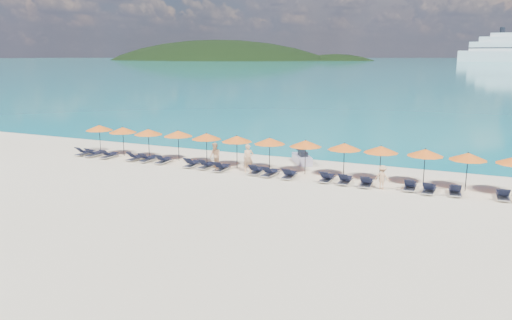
% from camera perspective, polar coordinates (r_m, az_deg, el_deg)
% --- Properties ---
extents(ground, '(1400.00, 1400.00, 0.00)m').
position_cam_1_polar(ground, '(28.67, -2.48, -3.48)').
color(ground, beige).
extents(sea, '(1600.00, 1300.00, 0.01)m').
position_cam_1_polar(sea, '(684.78, 23.78, 10.38)').
color(sea, '#1FA9B2').
rests_on(sea, ground).
extents(headland_main, '(374.00, 242.00, 126.50)m').
position_cam_1_polar(headland_main, '(646.97, -4.58, 7.94)').
color(headland_main, black).
rests_on(headland_main, ground).
extents(headland_small, '(162.00, 126.00, 85.50)m').
position_cam_1_polar(headland_small, '(608.30, 8.95, 7.86)').
color(headland_small, black).
rests_on(headland_small, ground).
extents(jetski, '(2.14, 2.61, 0.89)m').
position_cam_1_polar(jetski, '(35.72, 5.29, 0.19)').
color(jetski, '#ABA7C4').
rests_on(jetski, ground).
extents(beachgoer_a, '(0.81, 0.78, 1.86)m').
position_cam_1_polar(beachgoer_a, '(32.86, -0.89, 0.20)').
color(beachgoer_a, tan).
rests_on(beachgoer_a, ground).
extents(beachgoer_b, '(0.99, 0.90, 1.78)m').
position_cam_1_polar(beachgoer_b, '(34.00, -4.70, 0.49)').
color(beachgoer_b, tan).
rests_on(beachgoer_b, ground).
extents(beachgoer_c, '(0.96, 0.56, 1.41)m').
position_cam_1_polar(beachgoer_c, '(29.66, 14.24, -1.92)').
color(beachgoer_c, tan).
rests_on(beachgoer_c, ground).
extents(umbrella_0, '(2.10, 2.10, 2.28)m').
position_cam_1_polar(umbrella_0, '(40.90, -17.48, 3.54)').
color(umbrella_0, black).
rests_on(umbrella_0, ground).
extents(umbrella_1, '(2.10, 2.10, 2.28)m').
position_cam_1_polar(umbrella_1, '(39.21, -14.99, 3.34)').
color(umbrella_1, black).
rests_on(umbrella_1, ground).
extents(umbrella_2, '(2.10, 2.10, 2.28)m').
position_cam_1_polar(umbrella_2, '(37.78, -12.21, 3.16)').
color(umbrella_2, black).
rests_on(umbrella_2, ground).
extents(umbrella_3, '(2.10, 2.10, 2.28)m').
position_cam_1_polar(umbrella_3, '(36.58, -8.89, 3.00)').
color(umbrella_3, black).
rests_on(umbrella_3, ground).
extents(umbrella_4, '(2.10, 2.10, 2.28)m').
position_cam_1_polar(umbrella_4, '(35.09, -5.69, 2.71)').
color(umbrella_4, black).
rests_on(umbrella_4, ground).
extents(umbrella_5, '(2.10, 2.10, 2.28)m').
position_cam_1_polar(umbrella_5, '(33.91, -2.20, 2.43)').
color(umbrella_5, black).
rests_on(umbrella_5, ground).
extents(umbrella_6, '(2.10, 2.10, 2.28)m').
position_cam_1_polar(umbrella_6, '(33.05, 1.56, 2.19)').
color(umbrella_6, black).
rests_on(umbrella_6, ground).
extents(umbrella_7, '(2.10, 2.10, 2.28)m').
position_cam_1_polar(umbrella_7, '(32.25, 5.68, 1.89)').
color(umbrella_7, black).
rests_on(umbrella_7, ground).
extents(umbrella_8, '(2.10, 2.10, 2.28)m').
position_cam_1_polar(umbrella_8, '(31.55, 10.08, 1.53)').
color(umbrella_8, black).
rests_on(umbrella_8, ground).
extents(umbrella_9, '(2.10, 2.10, 2.28)m').
position_cam_1_polar(umbrella_9, '(31.06, 14.10, 1.19)').
color(umbrella_9, black).
rests_on(umbrella_9, ground).
extents(umbrella_10, '(2.10, 2.10, 2.28)m').
position_cam_1_polar(umbrella_10, '(30.79, 18.78, 0.81)').
color(umbrella_10, black).
rests_on(umbrella_10, ground).
extents(umbrella_11, '(2.10, 2.10, 2.28)m').
position_cam_1_polar(umbrella_11, '(30.47, 23.08, 0.38)').
color(umbrella_11, black).
rests_on(umbrella_11, ground).
extents(lounger_0, '(0.73, 1.74, 0.66)m').
position_cam_1_polar(lounger_0, '(40.62, -18.95, 0.83)').
color(lounger_0, silver).
rests_on(lounger_0, ground).
extents(lounger_1, '(0.75, 1.74, 0.66)m').
position_cam_1_polar(lounger_1, '(39.92, -17.96, 0.71)').
color(lounger_1, silver).
rests_on(lounger_1, ground).
extents(lounger_2, '(0.69, 1.73, 0.66)m').
position_cam_1_polar(lounger_2, '(39.05, -16.44, 0.56)').
color(lounger_2, silver).
rests_on(lounger_2, ground).
extents(lounger_3, '(0.76, 1.75, 0.66)m').
position_cam_1_polar(lounger_3, '(37.63, -13.56, 0.30)').
color(lounger_3, silver).
rests_on(lounger_3, ground).
extents(lounger_4, '(0.68, 1.72, 0.66)m').
position_cam_1_polar(lounger_4, '(36.98, -12.24, 0.16)').
color(lounger_4, silver).
rests_on(lounger_4, ground).
extents(lounger_5, '(0.75, 1.74, 0.66)m').
position_cam_1_polar(lounger_5, '(36.21, -10.52, -0.01)').
color(lounger_5, silver).
rests_on(lounger_5, ground).
extents(lounger_6, '(0.72, 1.73, 0.66)m').
position_cam_1_polar(lounger_6, '(34.79, -7.30, -0.40)').
color(lounger_6, silver).
rests_on(lounger_6, ground).
extents(lounger_7, '(0.68, 1.72, 0.66)m').
position_cam_1_polar(lounger_7, '(34.16, -5.63, -0.59)').
color(lounger_7, silver).
rests_on(lounger_7, ground).
extents(lounger_8, '(0.70, 1.73, 0.66)m').
position_cam_1_polar(lounger_8, '(33.40, -3.96, -0.85)').
color(lounger_8, silver).
rests_on(lounger_8, ground).
extents(lounger_9, '(0.72, 1.73, 0.66)m').
position_cam_1_polar(lounger_9, '(32.45, 0.03, -1.20)').
color(lounger_9, silver).
rests_on(lounger_9, ground).
extents(lounger_10, '(0.72, 1.73, 0.66)m').
position_cam_1_polar(lounger_10, '(31.91, 1.65, -1.44)').
color(lounger_10, silver).
rests_on(lounger_10, ground).
extents(lounger_11, '(0.72, 1.74, 0.66)m').
position_cam_1_polar(lounger_11, '(31.42, 3.83, -1.67)').
color(lounger_11, silver).
rests_on(lounger_11, ground).
extents(lounger_12, '(0.67, 1.72, 0.66)m').
position_cam_1_polar(lounger_12, '(30.87, 8.12, -2.02)').
color(lounger_12, silver).
rests_on(lounger_12, ground).
extents(lounger_13, '(0.67, 1.72, 0.66)m').
position_cam_1_polar(lounger_13, '(30.53, 10.16, -2.25)').
color(lounger_13, silver).
rests_on(lounger_13, ground).
extents(lounger_14, '(0.73, 1.74, 0.66)m').
position_cam_1_polar(lounger_14, '(30.15, 12.49, -2.53)').
color(lounger_14, silver).
rests_on(lounger_14, ground).
extents(lounger_15, '(0.68, 1.72, 0.66)m').
position_cam_1_polar(lounger_15, '(30.04, 17.20, -2.84)').
color(lounger_15, silver).
rests_on(lounger_15, ground).
extents(lounger_16, '(0.69, 1.72, 0.66)m').
position_cam_1_polar(lounger_16, '(29.70, 19.18, -3.14)').
color(lounger_16, silver).
rests_on(lounger_16, ground).
extents(lounger_17, '(0.78, 1.75, 0.66)m').
position_cam_1_polar(lounger_17, '(29.81, 21.80, -3.28)').
color(lounger_17, silver).
rests_on(lounger_17, ground).
extents(lounger_18, '(0.70, 1.73, 0.66)m').
position_cam_1_polar(lounger_18, '(29.96, 26.39, -3.61)').
color(lounger_18, silver).
rests_on(lounger_18, ground).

